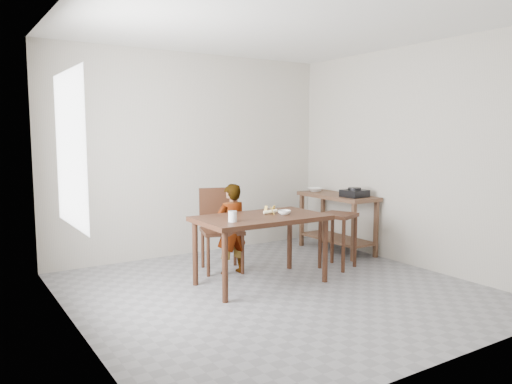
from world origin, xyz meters
TOP-DOWN VIEW (x-y plane):
  - floor at (0.00, 0.00)m, footprint 4.00×4.00m
  - ceiling at (0.00, 0.00)m, footprint 4.00×4.00m
  - wall_back at (0.00, 2.02)m, footprint 4.00×0.04m
  - wall_front at (0.00, -2.02)m, footprint 4.00×0.04m
  - wall_left at (-2.02, 0.00)m, footprint 0.04×4.00m
  - wall_right at (2.02, 0.00)m, footprint 0.04×4.00m
  - window_pane at (-1.97, 0.20)m, footprint 0.02×1.10m
  - dining_table at (0.00, 0.30)m, footprint 1.40×0.80m
  - prep_counter at (1.72, 1.00)m, footprint 0.50×1.20m
  - child at (-0.08, 0.82)m, footprint 0.39×0.26m
  - dining_chair at (-0.11, 0.98)m, footprint 0.59×0.59m
  - stool at (1.15, 0.35)m, footprint 0.49×0.49m
  - glass_tumbler at (-0.44, 0.15)m, footprint 0.09×0.09m
  - small_bowl at (0.27, 0.24)m, footprint 0.17×0.17m
  - banana at (0.16, 0.36)m, footprint 0.20×0.16m
  - serving_bowl at (1.68, 1.44)m, footprint 0.27×0.27m
  - gas_burner at (1.71, 0.66)m, footprint 0.30×0.30m

SIDE VIEW (x-z plane):
  - floor at x=0.00m, z-range -0.04..0.00m
  - stool at x=1.15m, z-range 0.00..0.67m
  - dining_table at x=0.00m, z-range 0.00..0.75m
  - prep_counter at x=1.72m, z-range 0.00..0.80m
  - dining_chair at x=-0.11m, z-range 0.00..0.98m
  - child at x=-0.08m, z-range 0.00..1.06m
  - small_bowl at x=0.27m, z-range 0.75..0.80m
  - banana at x=0.16m, z-range 0.75..0.81m
  - glass_tumbler at x=-0.44m, z-range 0.75..0.86m
  - serving_bowl at x=1.68m, z-range 0.80..0.85m
  - gas_burner at x=1.71m, z-range 0.80..0.90m
  - wall_back at x=0.00m, z-range 0.00..2.70m
  - wall_front at x=0.00m, z-range 0.00..2.70m
  - wall_left at x=-2.02m, z-range 0.00..2.70m
  - wall_right at x=2.02m, z-range 0.00..2.70m
  - window_pane at x=-1.97m, z-range 0.85..2.15m
  - ceiling at x=0.00m, z-range 2.70..2.74m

